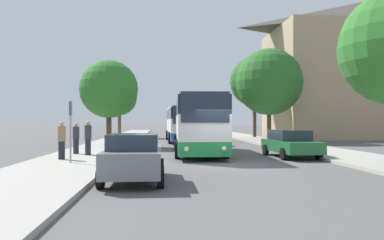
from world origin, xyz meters
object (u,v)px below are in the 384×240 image
(bus_front, at_px, (198,124))
(bus_stop_sign, at_px, (71,124))
(parked_car_left_curb, at_px, (134,157))
(tree_right_near, at_px, (255,82))
(pedestrian_waiting_near, at_px, (76,138))
(tree_left_near, at_px, (109,89))
(tree_left_far, at_px, (119,98))
(parked_car_right_near, at_px, (290,143))
(tree_right_far, at_px, (269,82))
(pedestrian_walking_back, at_px, (88,138))
(pedestrian_waiting_far, at_px, (62,140))
(bus_middle, at_px, (182,124))

(bus_front, xyz_separation_m, bus_stop_sign, (-6.13, -5.80, 0.03))
(parked_car_left_curb, xyz_separation_m, tree_right_near, (11.56, 29.96, 5.69))
(bus_stop_sign, bearing_deg, pedestrian_waiting_near, 99.68)
(bus_stop_sign, xyz_separation_m, tree_left_near, (-0.06, 12.36, 2.57))
(tree_left_near, distance_m, tree_left_far, 15.92)
(parked_car_right_near, xyz_separation_m, tree_right_far, (3.27, 15.08, 4.91))
(pedestrian_waiting_near, bearing_deg, tree_right_near, 158.10)
(bus_stop_sign, height_order, pedestrian_walking_back, bus_stop_sign)
(tree_left_near, bearing_deg, pedestrian_waiting_near, -95.19)
(bus_stop_sign, height_order, tree_left_far, tree_left_far)
(bus_front, bearing_deg, tree_left_far, 109.39)
(pedestrian_walking_back, bearing_deg, pedestrian_waiting_far, 99.58)
(tree_right_near, bearing_deg, tree_left_near, -138.13)
(tree_left_near, height_order, tree_right_far, tree_right_far)
(bus_front, bearing_deg, pedestrian_waiting_near, -167.68)
(tree_left_far, bearing_deg, bus_stop_sign, -87.96)
(pedestrian_waiting_far, relative_size, tree_left_near, 0.28)
(bus_middle, height_order, tree_left_near, tree_left_near)
(tree_right_near, relative_size, tree_right_far, 1.06)
(bus_stop_sign, bearing_deg, tree_left_far, 92.04)
(parked_car_right_near, height_order, tree_right_far, tree_right_far)
(bus_middle, distance_m, bus_stop_sign, 19.74)
(parked_car_left_curb, height_order, tree_left_near, tree_left_near)
(bus_middle, relative_size, pedestrian_waiting_near, 6.65)
(pedestrian_waiting_near, xyz_separation_m, tree_right_near, (15.38, 20.99, 5.47))
(pedestrian_waiting_near, height_order, tree_right_near, tree_right_near)
(parked_car_left_curb, relative_size, tree_left_far, 0.60)
(parked_car_right_near, distance_m, tree_left_far, 28.09)
(bus_stop_sign, xyz_separation_m, tree_left_far, (-1.01, 28.25, 2.85))
(pedestrian_walking_back, relative_size, tree_left_far, 0.28)
(parked_car_left_curb, height_order, tree_right_near, tree_right_near)
(tree_right_near, bearing_deg, pedestrian_walking_back, -123.65)
(pedestrian_waiting_near, height_order, tree_left_near, tree_left_near)
(bus_front, xyz_separation_m, tree_left_far, (-7.13, 22.45, 2.88))
(bus_middle, height_order, tree_left_far, tree_left_far)
(parked_car_right_near, height_order, pedestrian_waiting_near, pedestrian_waiting_near)
(bus_stop_sign, xyz_separation_m, pedestrian_waiting_near, (-0.77, 4.51, -0.80))
(parked_car_left_curb, height_order, pedestrian_waiting_near, pedestrian_waiting_near)
(parked_car_left_curb, distance_m, pedestrian_waiting_near, 9.75)
(pedestrian_waiting_near, bearing_deg, parked_car_left_curb, 37.40)
(tree_left_near, distance_m, tree_right_far, 15.41)
(bus_front, relative_size, bus_middle, 0.92)
(bus_front, xyz_separation_m, pedestrian_walking_back, (-6.08, -2.17, -0.72))
(bus_front, height_order, pedestrian_waiting_far, bus_front)
(pedestrian_walking_back, height_order, tree_right_far, tree_right_far)
(tree_left_near, bearing_deg, bus_stop_sign, -89.74)
(pedestrian_waiting_far, bearing_deg, bus_stop_sign, -115.37)
(pedestrian_walking_back, height_order, tree_left_near, tree_left_near)
(pedestrian_waiting_near, xyz_separation_m, tree_left_near, (0.71, 7.84, 3.37))
(pedestrian_waiting_far, xyz_separation_m, tree_right_near, (15.36, 24.06, 5.43))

